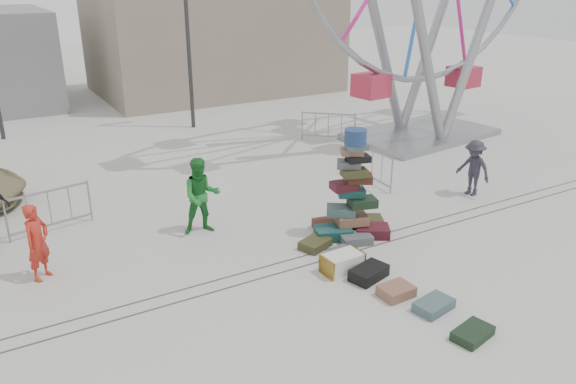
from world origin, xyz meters
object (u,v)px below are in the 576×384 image
lamp_post_right (189,14)px  barricade_dummy_c (50,210)px  barricade_wheel_back (328,127)px  pedestrian_grey (474,168)px  pedestrian_red (37,242)px  steamer_trunk (342,263)px  barricade_wheel_front (372,166)px  pedestrian_green (202,196)px  suitcase_tower (351,205)px

lamp_post_right → barricade_dummy_c: bearing=-131.3°
barricade_wheel_back → pedestrian_grey: (0.47, -6.68, 0.26)m
lamp_post_right → pedestrian_red: lamp_post_right is taller
lamp_post_right → steamer_trunk: size_ratio=9.14×
barricade_wheel_front → pedestrian_red: (-9.52, -1.10, 0.28)m
barricade_dummy_c → pedestrian_red: pedestrian_red is taller
pedestrian_green → barricade_dummy_c: bearing=161.5°
steamer_trunk → barricade_wheel_front: bearing=43.6°
suitcase_tower → steamer_trunk: size_ratio=3.02×
suitcase_tower → pedestrian_green: (-3.09, 1.90, 0.21)m
barricade_dummy_c → barricade_wheel_back: same height
barricade_dummy_c → lamp_post_right: bearing=38.7°
suitcase_tower → pedestrian_red: (-6.87, 1.48, 0.09)m
suitcase_tower → pedestrian_red: suitcase_tower is taller
steamer_trunk → barricade_dummy_c: 7.31m
pedestrian_red → barricade_wheel_front: bearing=-36.1°
pedestrian_green → barricade_wheel_back: bearing=48.0°
suitcase_tower → pedestrian_grey: 4.55m
steamer_trunk → pedestrian_red: (-5.60, 2.93, 0.63)m
barricade_wheel_back → steamer_trunk: bearing=-81.2°
barricade_wheel_back → pedestrian_red: (-10.93, -5.57, 0.28)m
barricade_dummy_c → pedestrian_grey: (10.85, -3.46, 0.26)m
pedestrian_red → pedestrian_grey: pedestrian_red is taller
steamer_trunk → pedestrian_green: 3.89m
barricade_dummy_c → barricade_wheel_front: size_ratio=1.00×
steamer_trunk → pedestrian_green: (-1.82, 3.35, 0.75)m
barricade_wheel_front → barricade_wheel_back: 4.68m
lamp_post_right → pedestrian_green: size_ratio=4.20×
suitcase_tower → pedestrian_grey: bearing=27.9°
suitcase_tower → barricade_wheel_back: bearing=83.3°
barricade_wheel_back → pedestrian_grey: pedestrian_grey is taller
pedestrian_red → pedestrian_green: bearing=-36.3°
pedestrian_green → barricade_wheel_front: bearing=19.0°
lamp_post_right → pedestrian_grey: size_ratio=4.94×
barricade_wheel_front → pedestrian_grey: (1.88, -2.22, 0.26)m
pedestrian_green → pedestrian_grey: pedestrian_green is taller
steamer_trunk → pedestrian_red: 6.35m
pedestrian_grey → barricade_wheel_front: bearing=-147.9°
barricade_dummy_c → pedestrian_green: (3.22, -1.92, 0.40)m
suitcase_tower → pedestrian_red: 7.02m
barricade_dummy_c → barricade_wheel_back: (10.38, 3.23, 0.00)m
barricade_dummy_c → pedestrian_red: size_ratio=1.20×
lamp_post_right → pedestrian_grey: lamp_post_right is taller
steamer_trunk → pedestrian_red: pedestrian_red is taller
barricade_dummy_c → pedestrian_green: bearing=-40.8°
steamer_trunk → suitcase_tower: bearing=46.7°
suitcase_tower → lamp_post_right: bearing=111.0°
barricade_wheel_front → pedestrian_grey: bearing=-135.5°
steamer_trunk → pedestrian_green: bearing=116.4°
steamer_trunk → barricade_dummy_c: (-5.05, 5.27, 0.35)m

